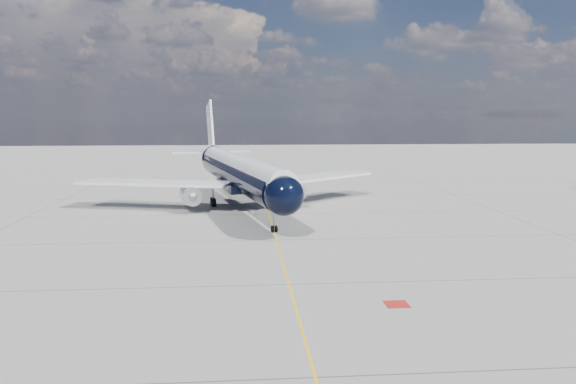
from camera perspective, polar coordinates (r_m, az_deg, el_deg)
The scene contains 4 objects.
ground at distance 76.43m, azimuth -2.14°, elevation -1.60°, with size 320.00×320.00×0.00m, color gray.
taxiway_centerline at distance 71.51m, azimuth -1.96°, elevation -2.25°, with size 0.16×160.00×0.01m, color #FFB90D.
red_marking at distance 38.85m, azimuth 10.98°, elevation -11.13°, with size 1.60×1.60×0.01m, color maroon.
main_airliner at distance 78.21m, azimuth -5.17°, elevation 2.07°, with size 42.27×52.14×15.19m.
Camera 1 is at (-3.45, -45.32, 12.55)m, focal length 35.00 mm.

